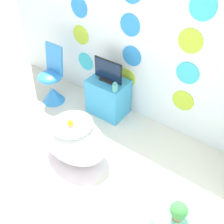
{
  "coord_description": "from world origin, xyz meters",
  "views": [
    {
      "loc": [
        1.64,
        -0.8,
        2.59
      ],
      "look_at": [
        0.41,
        0.88,
        0.8
      ],
      "focal_mm": 42.0,
      "sensor_mm": 36.0,
      "label": 1
    }
  ],
  "objects_px": {
    "vase": "(115,87)",
    "chair": "(52,85)",
    "tv": "(108,72)",
    "bathtub": "(74,139)",
    "potted_plant_left": "(179,211)"
  },
  "relations": [
    {
      "from": "vase",
      "to": "chair",
      "type": "bearing_deg",
      "value": -172.53
    },
    {
      "from": "tv",
      "to": "vase",
      "type": "xyz_separation_m",
      "value": [
        0.22,
        -0.14,
        -0.08
      ]
    },
    {
      "from": "potted_plant_left",
      "to": "tv",
      "type": "bearing_deg",
      "value": 143.91
    },
    {
      "from": "chair",
      "to": "vase",
      "type": "bearing_deg",
      "value": 7.47
    },
    {
      "from": "tv",
      "to": "potted_plant_left",
      "type": "height_order",
      "value": "tv"
    },
    {
      "from": "bathtub",
      "to": "chair",
      "type": "bearing_deg",
      "value": 148.42
    },
    {
      "from": "bathtub",
      "to": "chair",
      "type": "xyz_separation_m",
      "value": [
        -1.03,
        0.63,
        0.01
      ]
    },
    {
      "from": "bathtub",
      "to": "vase",
      "type": "xyz_separation_m",
      "value": [
        0.05,
        0.77,
        0.35
      ]
    },
    {
      "from": "tv",
      "to": "vase",
      "type": "relative_size",
      "value": 3.3
    },
    {
      "from": "bathtub",
      "to": "tv",
      "type": "xyz_separation_m",
      "value": [
        -0.17,
        0.91,
        0.43
      ]
    },
    {
      "from": "bathtub",
      "to": "tv",
      "type": "distance_m",
      "value": 1.02
    },
    {
      "from": "chair",
      "to": "bathtub",
      "type": "bearing_deg",
      "value": -31.58
    },
    {
      "from": "chair",
      "to": "vase",
      "type": "xyz_separation_m",
      "value": [
        1.08,
        0.14,
        0.34
      ]
    },
    {
      "from": "bathtub",
      "to": "tv",
      "type": "height_order",
      "value": "tv"
    },
    {
      "from": "bathtub",
      "to": "vase",
      "type": "distance_m",
      "value": 0.85
    }
  ]
}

